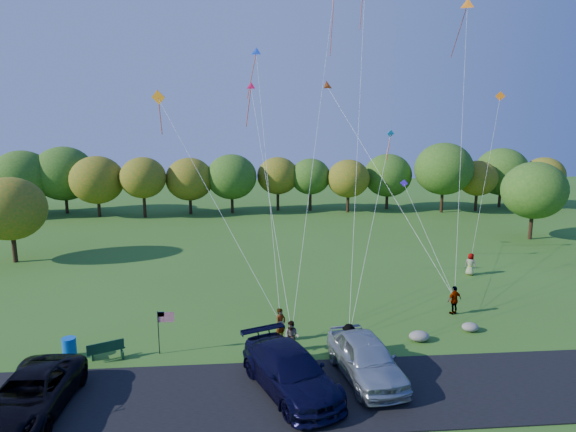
# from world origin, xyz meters

# --- Properties ---
(ground) EXTENTS (140.00, 140.00, 0.00)m
(ground) POSITION_xyz_m (0.00, 0.00, 0.00)
(ground) COLOR #335F1B
(ground) RESTS_ON ground
(asphalt_lane) EXTENTS (44.00, 6.00, 0.06)m
(asphalt_lane) POSITION_xyz_m (0.00, -4.00, 0.03)
(asphalt_lane) COLOR black
(asphalt_lane) RESTS_ON ground
(treeline) EXTENTS (76.28, 28.04, 8.23)m
(treeline) POSITION_xyz_m (-0.41, 36.49, 4.72)
(treeline) COLOR #352213
(treeline) RESTS_ON ground
(minivan_dark) EXTENTS (3.03, 6.12, 1.67)m
(minivan_dark) POSITION_xyz_m (-11.92, -4.56, 0.90)
(minivan_dark) COLOR black
(minivan_dark) RESTS_ON asphalt_lane
(minivan_navy) EXTENTS (4.72, 6.83, 1.84)m
(minivan_navy) POSITION_xyz_m (-1.47, -3.73, 0.98)
(minivan_navy) COLOR black
(minivan_navy) RESTS_ON asphalt_lane
(minivan_silver) EXTENTS (3.13, 5.96, 1.93)m
(minivan_silver) POSITION_xyz_m (2.02, -2.88, 1.03)
(minivan_silver) COLOR #AEB5B9
(minivan_silver) RESTS_ON asphalt_lane
(flyer_a) EXTENTS (0.77, 0.77, 1.81)m
(flyer_a) POSITION_xyz_m (-1.53, 1.42, 0.90)
(flyer_a) COLOR #4C4C59
(flyer_a) RESTS_ON ground
(flyer_b) EXTENTS (0.98, 0.90, 1.64)m
(flyer_b) POSITION_xyz_m (-1.07, 0.09, 0.82)
(flyer_b) COLOR #4C4C59
(flyer_b) RESTS_ON ground
(flyer_c) EXTENTS (1.29, 0.99, 1.77)m
(flyer_c) POSITION_xyz_m (1.65, -0.80, 0.88)
(flyer_c) COLOR #4C4C59
(flyer_c) RESTS_ON ground
(flyer_d) EXTENTS (1.11, 0.78, 1.75)m
(flyer_d) POSITION_xyz_m (9.11, 4.28, 0.88)
(flyer_d) COLOR #4C4C59
(flyer_d) RESTS_ON ground
(flyer_e) EXTENTS (0.95, 0.95, 1.67)m
(flyer_e) POSITION_xyz_m (13.38, 11.60, 0.83)
(flyer_e) COLOR #4C4C59
(flyer_e) RESTS_ON ground
(park_bench) EXTENTS (1.71, 0.99, 0.97)m
(park_bench) POSITION_xyz_m (-10.18, -0.01, 0.52)
(park_bench) COLOR #143921
(park_bench) RESTS_ON ground
(trash_barrel) EXTENTS (0.67, 0.67, 1.01)m
(trash_barrel) POSITION_xyz_m (-12.06, 0.42, 0.51)
(trash_barrel) COLOR blue
(trash_barrel) RESTS_ON ground
(flag_assembly) EXTENTS (0.83, 0.54, 2.24)m
(flag_assembly) POSITION_xyz_m (-7.47, 0.45, 1.66)
(flag_assembly) COLOR black
(flag_assembly) RESTS_ON ground
(boulder_near) EXTENTS (1.07, 0.84, 0.54)m
(boulder_near) POSITION_xyz_m (5.78, 0.79, 0.27)
(boulder_near) COLOR gray
(boulder_near) RESTS_ON ground
(boulder_far) EXTENTS (0.92, 0.77, 0.48)m
(boulder_far) POSITION_xyz_m (9.01, 1.77, 0.24)
(boulder_far) COLOR gray
(boulder_far) RESTS_ON ground
(kites_aloft) EXTENTS (23.38, 10.53, 18.54)m
(kites_aloft) POSITION_xyz_m (4.81, 14.93, 18.63)
(kites_aloft) COLOR #DE1864
(kites_aloft) RESTS_ON ground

